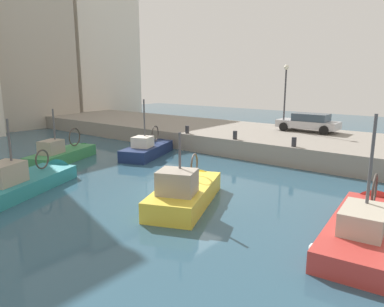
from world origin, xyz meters
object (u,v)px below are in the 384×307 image
object	(u,v)px
fishing_boat_red	(366,233)
fishing_boat_green	(65,159)
fishing_boat_yellow	(187,199)
quay_streetlamp	(285,87)
fishing_boat_teal	(26,187)
mooring_bollard_north	(187,130)
fishing_boat_navy	(150,154)
mooring_bollard_south	(294,142)
mooring_bollard_mid	(235,135)
parked_car_silver	(309,122)

from	to	relation	value
fishing_boat_red	fishing_boat_green	bearing A→B (deg)	89.74
fishing_boat_yellow	quay_streetlamp	xyz separation A→B (m)	(14.17, 2.19, 4.33)
fishing_boat_teal	mooring_bollard_north	size ratio (longest dim) A/B	12.60
fishing_boat_yellow	fishing_boat_navy	world-z (taller)	fishing_boat_navy
mooring_bollard_south	mooring_bollard_north	xyz separation A→B (m)	(0.00, 8.00, 0.00)
mooring_bollard_mid	quay_streetlamp	world-z (taller)	quay_streetlamp
fishing_boat_red	parked_car_silver	size ratio (longest dim) A/B	1.58
fishing_boat_green	mooring_bollard_mid	world-z (taller)	fishing_boat_green
parked_car_silver	mooring_bollard_mid	size ratio (longest dim) A/B	8.02
mooring_bollard_north	mooring_bollard_mid	bearing A→B (deg)	-90.00
fishing_boat_red	fishing_boat_navy	xyz separation A→B (m)	(4.53, 14.62, -0.01)
fishing_boat_yellow	fishing_boat_red	size ratio (longest dim) A/B	0.86
quay_streetlamp	parked_car_silver	bearing A→B (deg)	-69.57
fishing_boat_yellow	mooring_bollard_mid	world-z (taller)	fishing_boat_yellow
fishing_boat_teal	parked_car_silver	xyz separation A→B (m)	(18.24, -6.43, 1.77)
mooring_bollard_mid	quay_streetlamp	distance (m)	6.43
fishing_boat_teal	fishing_boat_red	bearing A→B (deg)	-71.87
fishing_boat_navy	quay_streetlamp	size ratio (longest dim) A/B	1.20
fishing_boat_teal	fishing_boat_yellow	bearing A→B (deg)	-63.64
fishing_boat_green	parked_car_silver	xyz separation A→B (m)	(13.67, -10.38, 1.78)
quay_streetlamp	fishing_boat_teal	bearing A→B (deg)	164.95
fishing_boat_red	quay_streetlamp	xyz separation A→B (m)	(13.12, 8.97, 4.35)
mooring_bollard_south	mooring_bollard_north	bearing A→B (deg)	90.00
fishing_boat_yellow	mooring_bollard_north	bearing A→B (deg)	39.21
mooring_bollard_south	mooring_bollard_mid	xyz separation A→B (m)	(0.00, 4.00, 0.00)
parked_car_silver	mooring_bollard_mid	world-z (taller)	parked_car_silver
fishing_boat_teal	parked_car_silver	distance (m)	19.42
parked_car_silver	mooring_bollard_south	world-z (taller)	parked_car_silver
mooring_bollard_south	mooring_bollard_mid	distance (m)	4.00
fishing_boat_navy	fishing_boat_red	bearing A→B (deg)	-107.21
parked_car_silver	quay_streetlamp	size ratio (longest dim) A/B	0.91
mooring_bollard_north	fishing_boat_navy	bearing A→B (deg)	163.34
fishing_boat_green	mooring_bollard_north	world-z (taller)	fishing_boat_green
fishing_boat_yellow	fishing_boat_navy	size ratio (longest dim) A/B	1.04
fishing_boat_yellow	mooring_bollard_south	distance (m)	8.69
parked_car_silver	fishing_boat_green	bearing A→B (deg)	142.78
mooring_bollard_mid	quay_streetlamp	xyz separation A→B (m)	(5.65, -0.76, 2.98)
fishing_boat_teal	parked_car_silver	bearing A→B (deg)	-19.42
fishing_boat_red	mooring_bollard_south	bearing A→B (deg)	37.53
mooring_bollard_south	quay_streetlamp	bearing A→B (deg)	29.79
fishing_boat_green	fishing_boat_teal	bearing A→B (deg)	-139.13
fishing_boat_yellow	mooring_bollard_north	xyz separation A→B (m)	(8.52, 6.95, 1.35)
fishing_boat_yellow	mooring_bollard_mid	distance (m)	9.12
fishing_boat_red	fishing_boat_navy	bearing A→B (deg)	72.79
mooring_bollard_north	fishing_boat_yellow	bearing A→B (deg)	-140.79
mooring_bollard_south	mooring_bollard_north	size ratio (longest dim) A/B	1.00
fishing_boat_green	quay_streetlamp	size ratio (longest dim) A/B	1.25
fishing_boat_navy	mooring_bollard_south	xyz separation A→B (m)	(2.94, -8.88, 1.38)
fishing_boat_teal	mooring_bollard_south	world-z (taller)	fishing_boat_teal
fishing_boat_yellow	fishing_boat_green	size ratio (longest dim) A/B	1.00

